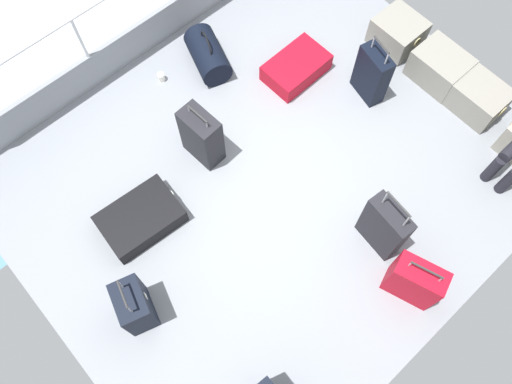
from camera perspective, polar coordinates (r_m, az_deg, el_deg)
The scene contains 15 objects.
ground_plane at distance 5.45m, azimuth 2.03°, elevation 2.03°, with size 4.40×5.20×0.06m, color gray.
gunwale_port at distance 6.24m, azimuth -12.16°, elevation 16.50°, with size 0.06×5.20×0.45m, color gray.
sea_wake at distance 7.58m, azimuth -18.09°, elevation 19.43°, with size 12.00×12.00×0.01m.
cargo_crate_0 at distance 6.41m, azimuth 15.33°, elevation 16.58°, with size 0.55×0.48×0.35m.
cargo_crate_1 at distance 6.23m, azimuth 19.54°, elevation 12.84°, with size 0.61×0.45×0.37m.
cargo_crate_2 at distance 6.15m, azimuth 23.34°, elevation 9.42°, with size 0.57×0.44×0.35m.
suitcase_0 at distance 4.93m, azimuth 17.04°, elevation -9.37°, with size 0.51×0.37×0.69m.
suitcase_1 at distance 5.26m, azimuth -6.01°, elevation 6.11°, with size 0.43×0.26×0.77m.
suitcase_2 at distance 4.96m, azimuth 13.90°, elevation -3.74°, with size 0.46×0.22×0.92m.
suitcase_3 at distance 5.79m, azimuth 12.63°, elevation 12.53°, with size 0.42×0.26×0.81m.
suitcase_4 at distance 6.00m, azimuth 4.44°, elevation 13.50°, with size 0.48×0.72×0.22m.
suitcase_5 at distance 4.81m, azimuth -13.21°, elevation -12.09°, with size 0.44×0.36×0.76m.
suitcase_6 at distance 5.23m, azimuth -12.57°, elevation -2.87°, with size 0.59×0.81×0.21m.
duffel_bag at distance 6.03m, azimuth -5.32°, elevation 14.80°, with size 0.71×0.53×0.50m.
paper_cup at distance 6.07m, azimuth -10.39°, elevation 12.33°, with size 0.08×0.08×0.10m, color white.
Camera 1 is at (1.61, -1.71, 4.88)m, focal length 36.34 mm.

